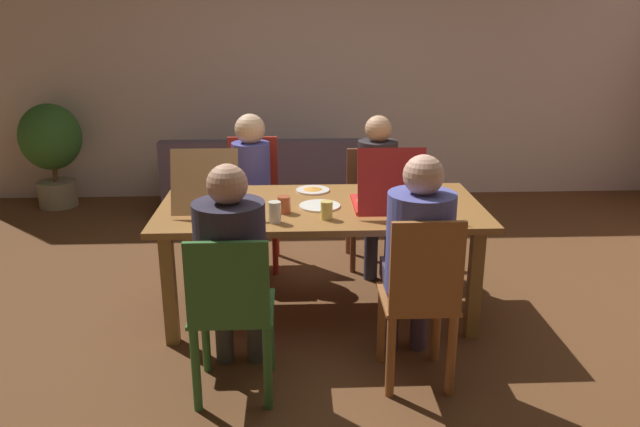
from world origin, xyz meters
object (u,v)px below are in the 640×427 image
(dining_table, at_px, (321,218))
(person_2, at_px, (251,181))
(chair_3, at_px, (420,301))
(person_1, at_px, (232,258))
(pizza_box_1, at_px, (386,199))
(potted_plant, at_px, (51,145))
(person_3, at_px, (417,249))
(pizza_box_0, at_px, (210,197))
(chair_1, at_px, (231,312))
(drinking_glass_2, at_px, (284,205))
(drinking_glass_3, at_px, (275,212))
(chair_2, at_px, (253,198))
(drinking_glass_0, at_px, (327,210))
(plate_0, at_px, (313,190))
(plate_1, at_px, (320,206))
(person_0, at_px, (378,181))
(couch, at_px, (265,185))
(chair_0, at_px, (375,201))
(drinking_glass_1, at_px, (250,210))

(dining_table, distance_m, person_2, 0.89)
(dining_table, distance_m, chair_3, 1.02)
(person_1, relative_size, chair_3, 1.27)
(person_2, bearing_deg, pizza_box_1, -42.79)
(dining_table, xyz_separation_m, potted_plant, (-2.59, 2.48, -0.02))
(person_3, distance_m, pizza_box_0, 1.40)
(chair_1, bearing_deg, drinking_glass_2, 72.53)
(drinking_glass_3, distance_m, potted_plant, 3.64)
(person_2, bearing_deg, dining_table, -56.90)
(chair_2, xyz_separation_m, person_3, (0.96, -1.68, 0.21))
(drinking_glass_0, bearing_deg, plate_0, 95.82)
(dining_table, xyz_separation_m, plate_1, (-0.01, -0.04, 0.09))
(person_1, xyz_separation_m, drinking_glass_3, (0.21, 0.51, 0.08))
(person_1, xyz_separation_m, person_3, (0.96, 0.07, 0.01))
(pizza_box_1, bearing_deg, pizza_box_0, 174.98)
(person_0, xyz_separation_m, drinking_glass_3, (-0.75, -1.09, 0.12))
(chair_2, relative_size, plate_0, 4.32)
(chair_1, height_order, plate_0, chair_1)
(plate_1, bearing_deg, chair_3, -60.79)
(person_1, distance_m, plate_1, 0.93)
(chair_3, distance_m, plate_0, 1.34)
(chair_1, bearing_deg, drinking_glass_0, 53.33)
(dining_table, xyz_separation_m, chair_3, (0.47, -0.89, -0.16))
(person_1, height_order, pizza_box_0, person_1)
(person_1, height_order, plate_0, person_1)
(person_0, relative_size, chair_1, 1.30)
(plate_1, height_order, drinking_glass_2, drinking_glass_2)
(plate_0, bearing_deg, pizza_box_0, -154.77)
(person_0, relative_size, pizza_box_1, 2.39)
(pizza_box_1, xyz_separation_m, potted_plant, (-2.99, 2.56, -0.16))
(couch, bearing_deg, plate_0, -77.40)
(person_2, relative_size, drinking_glass_3, 9.61)
(couch, bearing_deg, drinking_glass_0, -79.04)
(pizza_box_1, height_order, plate_1, pizza_box_1)
(pizza_box_1, relative_size, plate_0, 2.16)
(pizza_box_0, bearing_deg, drinking_glass_2, -19.35)
(chair_3, bearing_deg, potted_plant, 132.20)
(pizza_box_1, bearing_deg, chair_0, 86.22)
(pizza_box_1, distance_m, potted_plant, 3.94)
(plate_0, relative_size, drinking_glass_0, 2.11)
(person_3, xyz_separation_m, couch, (-0.93, 2.95, -0.45))
(drinking_glass_1, bearing_deg, chair_3, -35.18)
(person_3, bearing_deg, drinking_glass_0, 132.80)
(potted_plant, bearing_deg, person_2, -39.56)
(person_3, xyz_separation_m, drinking_glass_2, (-0.70, 0.62, 0.06))
(pizza_box_1, height_order, drinking_glass_3, pizza_box_1)
(chair_1, bearing_deg, pizza_box_0, 102.01)
(potted_plant, bearing_deg, drinking_glass_3, -50.60)
(pizza_box_0, bearing_deg, chair_0, 37.86)
(chair_0, distance_m, drinking_glass_0, 1.32)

